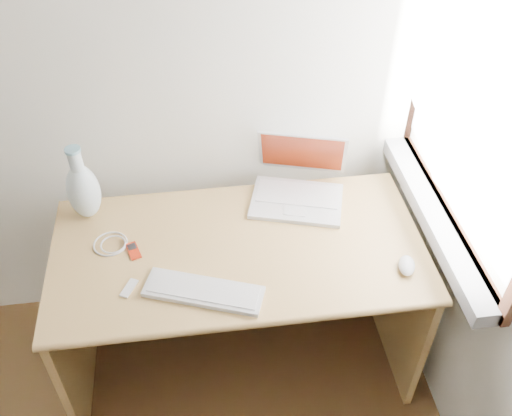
{
  "coord_description": "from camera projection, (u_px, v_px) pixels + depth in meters",
  "views": [
    {
      "loc": [
        0.84,
        -0.13,
        2.22
      ],
      "look_at": [
        1.04,
        1.35,
        0.86
      ],
      "focal_mm": 40.0,
      "sensor_mm": 36.0,
      "label": 1
    }
  ],
  "objects": [
    {
      "name": "window",
      "position": [
        474.0,
        100.0,
        1.76
      ],
      "size": [
        0.11,
        0.99,
        1.1
      ],
      "color": "silver",
      "rests_on": "right_wall"
    },
    {
      "name": "desk",
      "position": [
        237.0,
        268.0,
        2.27
      ],
      "size": [
        1.36,
        0.68,
        0.72
      ],
      "color": "tan",
      "rests_on": "floor"
    },
    {
      "name": "laptop",
      "position": [
        295.0,
        185.0,
        2.25
      ],
      "size": [
        0.41,
        0.38,
        0.24
      ],
      "rotation": [
        0.0,
        0.0,
        -0.29
      ],
      "color": "silver",
      "rests_on": "desk"
    },
    {
      "name": "external_keyboard",
      "position": [
        204.0,
        291.0,
        1.91
      ],
      "size": [
        0.42,
        0.25,
        0.02
      ],
      "rotation": [
        0.0,
        0.0,
        -0.35
      ],
      "color": "silver",
      "rests_on": "desk"
    },
    {
      "name": "mouse",
      "position": [
        407.0,
        265.0,
        1.98
      ],
      "size": [
        0.08,
        0.11,
        0.03
      ],
      "primitive_type": "ellipsoid",
      "rotation": [
        0.0,
        0.0,
        -0.31
      ],
      "color": "silver",
      "rests_on": "desk"
    },
    {
      "name": "ipod",
      "position": [
        133.0,
        251.0,
        2.05
      ],
      "size": [
        0.06,
        0.09,
        0.01
      ],
      "rotation": [
        0.0,
        0.0,
        0.31
      ],
      "color": "#B7250C",
      "rests_on": "desk"
    },
    {
      "name": "cable_coil",
      "position": [
        111.0,
        244.0,
        2.08
      ],
      "size": [
        0.16,
        0.16,
        0.01
      ],
      "primitive_type": "torus",
      "rotation": [
        0.0,
        0.0,
        -0.38
      ],
      "color": "silver",
      "rests_on": "desk"
    },
    {
      "name": "remote",
      "position": [
        129.0,
        288.0,
        1.93
      ],
      "size": [
        0.06,
        0.09,
        0.01
      ],
      "primitive_type": "cube",
      "rotation": [
        0.0,
        0.0,
        -0.47
      ],
      "color": "silver",
      "rests_on": "desk"
    },
    {
      "name": "vase",
      "position": [
        83.0,
        189.0,
        2.12
      ],
      "size": [
        0.12,
        0.12,
        0.31
      ],
      "color": "white",
      "rests_on": "desk"
    }
  ]
}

